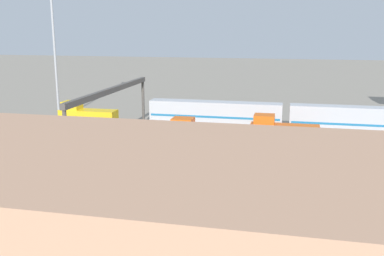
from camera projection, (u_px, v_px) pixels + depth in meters
The scene contains 16 objects.
ground_plane at pixel (210, 150), 65.39m from camera, with size 400.00×400.00×0.00m, color gray.
track_bed_0 at pixel (222, 130), 77.27m from camera, with size 140.00×2.80×0.12m, color #3D3833.
track_bed_1 at pixel (218, 137), 72.51m from camera, with size 140.00×2.80×0.12m, color #4C443D.
track_bed_2 at pixel (213, 145), 67.75m from camera, with size 140.00×2.80×0.12m, color #3D3833.
track_bed_3 at pixel (207, 154), 62.99m from camera, with size 140.00×2.80×0.12m, color #3D3833.
track_bed_4 at pixel (200, 164), 58.23m from camera, with size 140.00×2.80×0.12m, color #4C443D.
track_bed_5 at pixel (191, 176), 53.48m from camera, with size 140.00×2.80×0.12m, color #3D3833.
train_on_track_2 at pixel (282, 135), 65.09m from camera, with size 10.00×3.00×5.00m.
train_on_track_3 at pixel (202, 139), 62.68m from camera, with size 10.00×3.00×5.00m.
train_on_track_1 at pixel (87, 119), 76.92m from camera, with size 10.00×3.00×5.00m.
train_on_track_4 at pixel (245, 152), 56.52m from camera, with size 66.40×3.00×4.40m.
train_on_track_5 at pixel (252, 164), 51.48m from camera, with size 10.00×3.00×5.00m.
train_on_track_0 at pixel (362, 122), 71.88m from camera, with size 71.40×3.06×5.00m.
light_mast_0 at pixel (52, 14), 81.97m from camera, with size 2.80×0.70×32.37m.
signal_gantry at pixel (112, 96), 66.91m from camera, with size 0.70×30.00×8.80m.
maintenance_shed at pixel (171, 229), 28.29m from camera, with size 39.75×19.22×10.06m, color tan.
Camera 1 is at (-11.08, 62.11, 17.66)m, focal length 41.33 mm.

